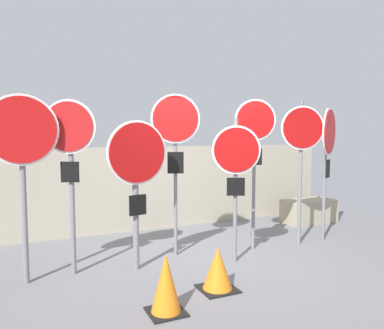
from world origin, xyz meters
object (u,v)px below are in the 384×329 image
(stop_sign_0, at_px, (22,147))
(stop_sign_4, at_px, (236,162))
(traffic_cone_0, at_px, (218,269))
(stop_sign_2, at_px, (137,169))
(stop_sign_3, at_px, (175,135))
(storage_crate, at_px, (309,211))
(traffic_cone_1, at_px, (166,284))
(stop_sign_5, at_px, (255,138))
(stop_sign_1, at_px, (70,149))
(stop_sign_6, at_px, (302,141))
(stop_sign_7, at_px, (328,141))

(stop_sign_0, distance_m, stop_sign_4, 2.94)
(stop_sign_0, xyz_separation_m, traffic_cone_0, (2.18, -1.18, -1.52))
(stop_sign_0, distance_m, stop_sign_2, 1.50)
(stop_sign_3, bearing_deg, traffic_cone_0, -70.93)
(stop_sign_2, relative_size, storage_crate, 1.88)
(storage_crate, bearing_deg, traffic_cone_1, -148.93)
(traffic_cone_0, height_order, traffic_cone_1, traffic_cone_1)
(traffic_cone_1, bearing_deg, traffic_cone_0, 20.65)
(stop_sign_0, distance_m, stop_sign_5, 3.52)
(stop_sign_0, bearing_deg, stop_sign_5, -2.13)
(stop_sign_1, xyz_separation_m, stop_sign_4, (2.31, -0.49, -0.22))
(stop_sign_3, height_order, stop_sign_6, stop_sign_3)
(stop_sign_5, bearing_deg, stop_sign_7, 19.18)
(stop_sign_6, bearing_deg, stop_sign_3, -168.54)
(stop_sign_7, distance_m, storage_crate, 2.10)
(stop_sign_7, relative_size, traffic_cone_0, 4.47)
(stop_sign_2, xyz_separation_m, stop_sign_7, (3.57, 0.03, 0.35))
(stop_sign_4, bearing_deg, stop_sign_2, -166.44)
(stop_sign_7, bearing_deg, stop_sign_6, 148.12)
(stop_sign_6, distance_m, traffic_cone_0, 2.93)
(stop_sign_5, relative_size, traffic_cone_1, 3.79)
(stop_sign_6, height_order, storage_crate, stop_sign_6)
(traffic_cone_0, bearing_deg, stop_sign_0, 151.58)
(stop_sign_2, bearing_deg, stop_sign_5, -5.90)
(stop_sign_6, relative_size, traffic_cone_1, 3.82)
(stop_sign_4, bearing_deg, stop_sign_5, 59.82)
(stop_sign_1, height_order, traffic_cone_0, stop_sign_1)
(stop_sign_1, xyz_separation_m, stop_sign_6, (3.83, -0.18, 0.07))
(stop_sign_3, distance_m, stop_sign_6, 2.25)
(stop_sign_6, bearing_deg, stop_sign_0, -161.01)
(stop_sign_0, relative_size, stop_sign_7, 1.00)
(stop_sign_6, bearing_deg, storage_crate, 63.37)
(stop_sign_1, xyz_separation_m, stop_sign_7, (4.44, -0.17, 0.06))
(stop_sign_1, height_order, traffic_cone_1, stop_sign_1)
(stop_sign_6, height_order, stop_sign_7, stop_sign_6)
(stop_sign_1, bearing_deg, storage_crate, 37.07)
(stop_sign_2, distance_m, traffic_cone_1, 1.79)
(stop_sign_0, bearing_deg, stop_sign_7, -3.37)
(stop_sign_0, relative_size, storage_crate, 2.16)
(stop_sign_2, bearing_deg, stop_sign_4, -21.16)
(stop_sign_5, xyz_separation_m, stop_sign_7, (1.51, -0.10, -0.07))
(stop_sign_0, distance_m, traffic_cone_1, 2.49)
(stop_sign_3, xyz_separation_m, stop_sign_7, (2.84, -0.33, -0.11))
(stop_sign_6, distance_m, storage_crate, 2.39)
(stop_sign_2, height_order, stop_sign_5, stop_sign_5)
(stop_sign_5, distance_m, traffic_cone_0, 2.41)
(storage_crate, bearing_deg, stop_sign_7, -119.62)
(stop_sign_5, xyz_separation_m, stop_sign_6, (0.90, -0.11, -0.06))
(stop_sign_3, distance_m, stop_sign_5, 1.35)
(stop_sign_0, xyz_separation_m, stop_sign_6, (4.41, -0.09, 0.03))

